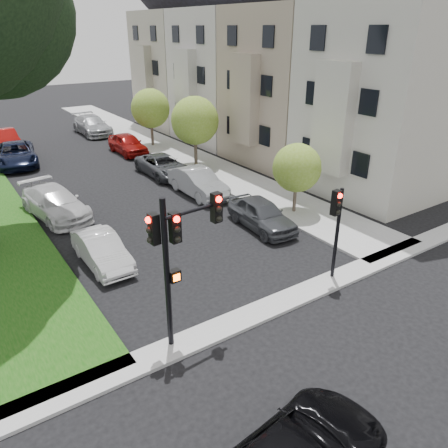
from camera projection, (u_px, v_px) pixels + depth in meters
ground at (316, 339)px, 13.34m from camera, size 140.00×140.00×0.00m
sidewalk_right at (161, 145)px, 34.86m from camera, size 3.50×44.00×0.12m
sidewalk_cross at (273, 306)px, 14.82m from camera, size 60.00×1.00×0.12m
house_a at (388, 64)px, 22.87m from camera, size 7.70×7.55×15.97m
house_b at (291, 56)px, 28.52m from camera, size 7.70×7.55×15.97m
house_c at (227, 52)px, 34.17m from camera, size 7.70×7.55×15.97m
house_d at (180, 48)px, 39.83m from camera, size 7.70×7.55×15.97m
small_tree_a at (297, 168)px, 21.38m from camera, size 2.41×2.41×3.61m
small_tree_b at (195, 121)px, 28.44m from camera, size 3.13×3.13×4.70m
small_tree_c at (150, 108)px, 33.56m from camera, size 2.98×2.98×4.47m
traffic_signal_main at (177, 245)px, 11.92m from camera, size 2.32×0.60×4.75m
traffic_signal_secondary at (337, 218)px, 15.44m from camera, size 0.47×0.38×3.63m
car_parked_0 at (262, 214)px, 20.44m from camera, size 1.99×4.27×1.42m
car_parked_1 at (198, 182)px, 24.48m from camera, size 1.59×4.51×1.48m
car_parked_2 at (163, 166)px, 27.75m from camera, size 2.20×4.69×1.30m
car_parked_3 at (128, 144)px, 32.53m from camera, size 1.79×4.38×1.49m
car_parked_4 at (92, 125)px, 38.42m from camera, size 2.25×5.51×1.60m
car_parked_5 at (102, 250)px, 17.29m from camera, size 1.39×3.87×1.27m
car_parked_6 at (55, 203)px, 21.67m from camera, size 2.75×5.28×1.46m
car_parked_8 at (16, 154)px, 29.80m from camera, size 3.22×5.77×1.53m
car_parked_9 at (6, 139)px, 33.88m from camera, size 1.67×4.51×1.47m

